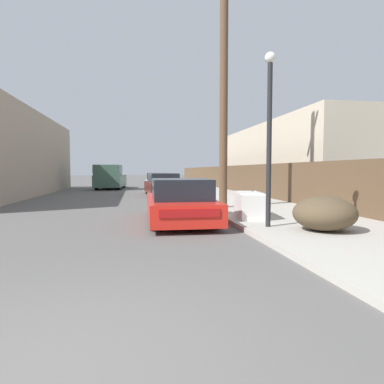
{
  "coord_description": "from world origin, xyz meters",
  "views": [
    {
      "loc": [
        0.65,
        -2.47,
        1.49
      ],
      "look_at": [
        2.56,
        9.18,
        0.75
      ],
      "focal_mm": 32.0,
      "sensor_mm": 36.0,
      "label": 1
    }
  ],
  "objects_px": {
    "parked_sports_car_red": "(180,202)",
    "pickup_truck": "(110,177)",
    "discarded_fridge": "(249,205)",
    "car_parked_far": "(157,182)",
    "car_parked_mid": "(163,185)",
    "utility_pole": "(224,87)",
    "street_lamp": "(269,125)",
    "brush_pile": "(325,213)"
  },
  "relations": [
    {
      "from": "car_parked_mid",
      "to": "utility_pole",
      "type": "distance_m",
      "value": 9.23
    },
    {
      "from": "parked_sports_car_red",
      "to": "car_parked_mid",
      "type": "relative_size",
      "value": 0.97
    },
    {
      "from": "discarded_fridge",
      "to": "brush_pile",
      "type": "xyz_separation_m",
      "value": [
        0.96,
        -2.42,
        0.03
      ]
    },
    {
      "from": "parked_sports_car_red",
      "to": "street_lamp",
      "type": "bearing_deg",
      "value": -42.86
    },
    {
      "from": "street_lamp",
      "to": "brush_pile",
      "type": "distance_m",
      "value": 2.43
    },
    {
      "from": "parked_sports_car_red",
      "to": "utility_pole",
      "type": "xyz_separation_m",
      "value": [
        1.97,
        2.62,
        3.99
      ]
    },
    {
      "from": "pickup_truck",
      "to": "car_parked_mid",
      "type": "bearing_deg",
      "value": 119.81
    },
    {
      "from": "parked_sports_car_red",
      "to": "utility_pole",
      "type": "relative_size",
      "value": 0.52
    },
    {
      "from": "car_parked_mid",
      "to": "discarded_fridge",
      "type": "bearing_deg",
      "value": -84.45
    },
    {
      "from": "discarded_fridge",
      "to": "utility_pole",
      "type": "distance_m",
      "value": 4.95
    },
    {
      "from": "car_parked_far",
      "to": "brush_pile",
      "type": "relative_size",
      "value": 3.08
    },
    {
      "from": "discarded_fridge",
      "to": "pickup_truck",
      "type": "relative_size",
      "value": 0.31
    },
    {
      "from": "discarded_fridge",
      "to": "utility_pole",
      "type": "relative_size",
      "value": 0.19
    },
    {
      "from": "parked_sports_car_red",
      "to": "car_parked_far",
      "type": "height_order",
      "value": "car_parked_far"
    },
    {
      "from": "car_parked_mid",
      "to": "street_lamp",
      "type": "relative_size",
      "value": 1.12
    },
    {
      "from": "pickup_truck",
      "to": "brush_pile",
      "type": "height_order",
      "value": "pickup_truck"
    },
    {
      "from": "utility_pole",
      "to": "discarded_fridge",
      "type": "bearing_deg",
      "value": -88.91
    },
    {
      "from": "discarded_fridge",
      "to": "car_parked_far",
      "type": "bearing_deg",
      "value": 103.95
    },
    {
      "from": "discarded_fridge",
      "to": "car_parked_far",
      "type": "distance_m",
      "value": 17.81
    },
    {
      "from": "car_parked_mid",
      "to": "pickup_truck",
      "type": "xyz_separation_m",
      "value": [
        -3.63,
        7.43,
        0.33
      ]
    },
    {
      "from": "parked_sports_car_red",
      "to": "street_lamp",
      "type": "relative_size",
      "value": 1.09
    },
    {
      "from": "pickup_truck",
      "to": "brush_pile",
      "type": "xyz_separation_m",
      "value": [
        6.28,
        -20.86,
        -0.44
      ]
    },
    {
      "from": "pickup_truck",
      "to": "street_lamp",
      "type": "relative_size",
      "value": 1.29
    },
    {
      "from": "discarded_fridge",
      "to": "car_parked_far",
      "type": "height_order",
      "value": "car_parked_far"
    },
    {
      "from": "car_parked_mid",
      "to": "utility_pole",
      "type": "bearing_deg",
      "value": -81.9
    },
    {
      "from": "street_lamp",
      "to": "utility_pole",
      "type": "bearing_deg",
      "value": 89.56
    },
    {
      "from": "discarded_fridge",
      "to": "parked_sports_car_red",
      "type": "height_order",
      "value": "parked_sports_car_red"
    },
    {
      "from": "discarded_fridge",
      "to": "parked_sports_car_red",
      "type": "bearing_deg",
      "value": -176.7
    },
    {
      "from": "car_parked_far",
      "to": "utility_pole",
      "type": "height_order",
      "value": "utility_pole"
    },
    {
      "from": "discarded_fridge",
      "to": "street_lamp",
      "type": "xyz_separation_m",
      "value": [
        -0.09,
        -1.68,
        2.09
      ]
    },
    {
      "from": "utility_pole",
      "to": "brush_pile",
      "type": "xyz_separation_m",
      "value": [
        1.02,
        -5.24,
        -4.05
      ]
    },
    {
      "from": "car_parked_far",
      "to": "street_lamp",
      "type": "height_order",
      "value": "street_lamp"
    },
    {
      "from": "discarded_fridge",
      "to": "street_lamp",
      "type": "distance_m",
      "value": 2.68
    },
    {
      "from": "discarded_fridge",
      "to": "parked_sports_car_red",
      "type": "relative_size",
      "value": 0.37
    },
    {
      "from": "discarded_fridge",
      "to": "parked_sports_car_red",
      "type": "xyz_separation_m",
      "value": [
        -2.03,
        0.19,
        0.08
      ]
    },
    {
      "from": "parked_sports_car_red",
      "to": "pickup_truck",
      "type": "bearing_deg",
      "value": 101.41
    },
    {
      "from": "discarded_fridge",
      "to": "car_parked_far",
      "type": "relative_size",
      "value": 0.38
    },
    {
      "from": "car_parked_mid",
      "to": "utility_pole",
      "type": "relative_size",
      "value": 0.54
    },
    {
      "from": "utility_pole",
      "to": "car_parked_far",
      "type": "bearing_deg",
      "value": 95.95
    },
    {
      "from": "parked_sports_car_red",
      "to": "pickup_truck",
      "type": "xyz_separation_m",
      "value": [
        -3.29,
        18.25,
        0.38
      ]
    },
    {
      "from": "pickup_truck",
      "to": "utility_pole",
      "type": "xyz_separation_m",
      "value": [
        5.26,
        -15.62,
        3.61
      ]
    },
    {
      "from": "pickup_truck",
      "to": "street_lamp",
      "type": "xyz_separation_m",
      "value": [
        5.23,
        -20.12,
        1.62
      ]
    }
  ]
}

